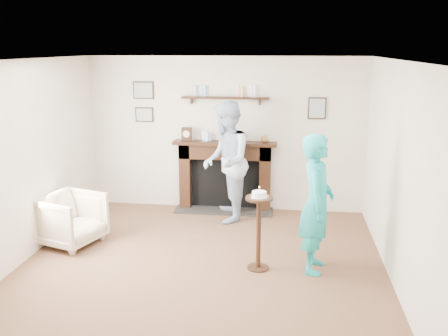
{
  "coord_description": "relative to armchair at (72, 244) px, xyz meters",
  "views": [
    {
      "loc": [
        1.02,
        -5.46,
        2.66
      ],
      "look_at": [
        0.18,
        0.9,
        1.08
      ],
      "focal_mm": 40.0,
      "sensor_mm": 36.0,
      "label": 1
    }
  ],
  "objects": [
    {
      "name": "ground",
      "position": [
        1.9,
        -0.64,
        0.0
      ],
      "size": [
        5.0,
        5.0,
        0.0
      ],
      "primitive_type": "plane",
      "color": "brown",
      "rests_on": "ground"
    },
    {
      "name": "room_shell",
      "position": [
        1.9,
        0.05,
        1.62
      ],
      "size": [
        4.54,
        5.02,
        2.52
      ],
      "color": "silver",
      "rests_on": "ground"
    },
    {
      "name": "armchair",
      "position": [
        0.0,
        0.0,
        0.0
      ],
      "size": [
        0.97,
        0.96,
        0.71
      ],
      "primitive_type": "imported",
      "rotation": [
        0.0,
        0.0,
        1.25
      ],
      "color": "tan",
      "rests_on": "ground"
    },
    {
      "name": "man",
      "position": [
        1.98,
        1.26,
        0.0
      ],
      "size": [
        0.82,
        0.99,
        1.86
      ],
      "primitive_type": "imported",
      "rotation": [
        0.0,
        0.0,
        -1.43
      ],
      "color": "#A3B1CC",
      "rests_on": "ground"
    },
    {
      "name": "woman",
      "position": [
        3.27,
        -0.38,
        0.0
      ],
      "size": [
        0.47,
        0.65,
        1.68
      ],
      "primitive_type": "imported",
      "rotation": [
        0.0,
        0.0,
        1.46
      ],
      "color": "teal",
      "rests_on": "ground"
    },
    {
      "name": "pedestal_table",
      "position": [
        2.6,
        -0.45,
        0.64
      ],
      "size": [
        0.33,
        0.33,
        1.05
      ],
      "color": "black",
      "rests_on": "ground"
    }
  ]
}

